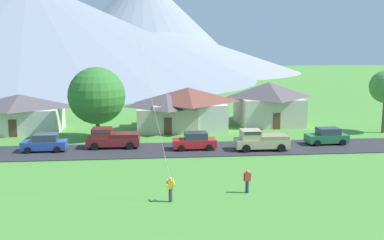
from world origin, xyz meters
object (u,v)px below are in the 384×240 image
parked_car_green_west_end (327,136)px  parked_car_red_mid_west (195,141)px  house_leftmost (268,102)px  house_right_center (166,111)px  parked_car_blue_east_end (45,143)px  pickup_truck_maroon_east_side (112,138)px  tree_near_left (97,96)px  pickup_truck_sand_west_side (260,140)px  watcher_person (247,181)px  house_rightmost (188,107)px  house_left_center (20,113)px

parked_car_green_west_end → parked_car_red_mid_west: size_ratio=1.01×
house_leftmost → parked_car_green_west_end: bearing=-77.8°
house_right_center → parked_car_blue_east_end: 16.05m
parked_car_red_mid_west → pickup_truck_maroon_east_side: pickup_truck_maroon_east_side is taller
house_leftmost → house_right_center: bearing=-168.5°
tree_near_left → parked_car_red_mid_west: 12.34m
parked_car_green_west_end → pickup_truck_sand_west_side: pickup_truck_sand_west_side is taller
house_leftmost → watcher_person: 28.36m
tree_near_left → pickup_truck_maroon_east_side: size_ratio=1.50×
tree_near_left → house_leftmost: bearing=19.8°
parked_car_blue_east_end → watcher_person: (16.72, -13.82, 0.01)m
house_leftmost → house_rightmost: size_ratio=0.91×
house_leftmost → house_left_center: 30.71m
pickup_truck_sand_west_side → parked_car_blue_east_end: bearing=175.8°
house_left_center → parked_car_red_mid_west: 22.54m
house_leftmost → house_left_center: (-30.60, -2.56, -0.50)m
house_rightmost → house_leftmost: bearing=10.0°
house_right_center → house_leftmost: bearing=11.5°
house_left_center → tree_near_left: (9.56, -5.02, 2.45)m
tree_near_left → parked_car_green_west_end: bearing=-12.2°
house_left_center → house_rightmost: size_ratio=1.06×
house_right_center → parked_car_blue_east_end: house_right_center is taller
pickup_truck_maroon_east_side → watcher_person: bearing=-54.6°
house_rightmost → pickup_truck_sand_west_side: house_rightmost is taller
parked_car_blue_east_end → pickup_truck_maroon_east_side: size_ratio=0.80×
parked_car_red_mid_west → tree_near_left: bearing=148.6°
parked_car_green_west_end → house_right_center: bearing=148.1°
tree_near_left → pickup_truck_sand_west_side: (16.30, -7.02, -3.71)m
parked_car_green_west_end → watcher_person: parked_car_green_west_end is taller
house_left_center → parked_car_red_mid_west: house_left_center is taller
house_left_center → parked_car_green_west_end: (33.36, -10.19, -1.45)m
house_right_center → pickup_truck_maroon_east_side: (-5.85, -9.52, -1.22)m
house_right_center → pickup_truck_maroon_east_side: 11.24m
parked_car_red_mid_west → pickup_truck_sand_west_side: size_ratio=0.80×
pickup_truck_maroon_east_side → house_right_center: bearing=58.4°
house_rightmost → parked_car_red_mid_west: (-0.41, -11.80, -1.74)m
pickup_truck_maroon_east_side → house_left_center: bearing=139.7°
house_rightmost → tree_near_left: 12.05m
tree_near_left → pickup_truck_sand_west_side: 18.13m
parked_car_red_mid_west → watcher_person: bearing=-80.2°
parked_car_blue_east_end → house_right_center: bearing=40.5°
house_leftmost → parked_car_red_mid_west: bearing=-128.9°
pickup_truck_sand_west_side → watcher_person: bearing=-108.2°
parked_car_green_west_end → parked_car_red_mid_west: bearing=-176.1°
house_rightmost → pickup_truck_sand_west_side: 14.11m
parked_car_green_west_end → pickup_truck_maroon_east_side: 21.96m
parked_car_blue_east_end → watcher_person: bearing=-39.6°
parked_car_green_west_end → tree_near_left: bearing=167.8°
tree_near_left → parked_car_green_west_end: 24.67m
house_leftmost → parked_car_blue_east_end: bearing=-152.8°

